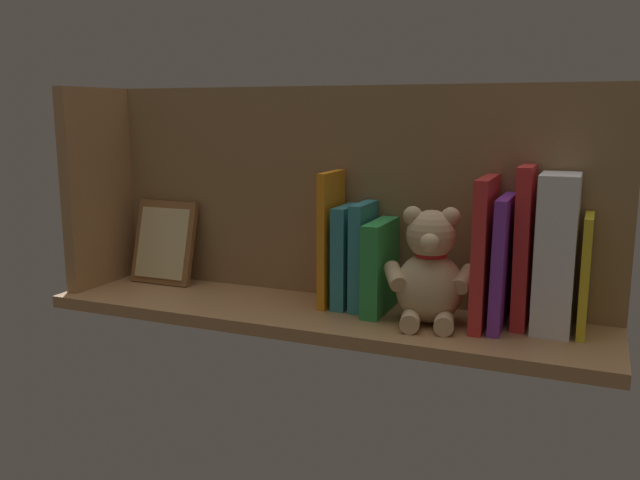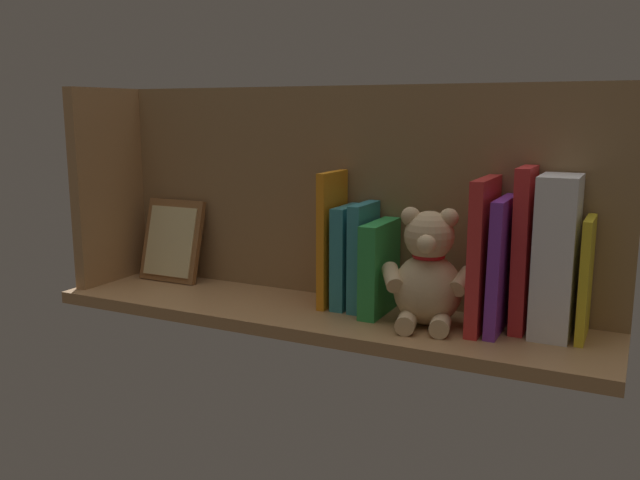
% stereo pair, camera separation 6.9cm
% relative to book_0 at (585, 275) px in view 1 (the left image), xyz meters
% --- Properties ---
extents(ground_plane, '(1.00, 0.24, 0.02)m').
position_rel_book_0_xyz_m(ground_plane, '(0.43, 0.04, -0.11)').
color(ground_plane, '#A87A4C').
extents(shelf_back_panel, '(1.00, 0.02, 0.39)m').
position_rel_book_0_xyz_m(shelf_back_panel, '(0.43, -0.06, 0.10)').
color(shelf_back_panel, '#937048').
rests_on(shelf_back_panel, ground_plane).
extents(shelf_side_divider, '(0.02, 0.18, 0.39)m').
position_rel_book_0_xyz_m(shelf_side_divider, '(0.91, 0.04, 0.10)').
color(shelf_side_divider, '#A87A4C').
rests_on(shelf_side_divider, ground_plane).
extents(book_0, '(0.01, 0.10, 0.19)m').
position_rel_book_0_xyz_m(book_0, '(0.00, 0.00, 0.00)').
color(book_0, yellow).
rests_on(book_0, ground_plane).
extents(dictionary_thick_white, '(0.06, 0.10, 0.25)m').
position_rel_book_0_xyz_m(dictionary_thick_white, '(0.05, 0.00, 0.03)').
color(dictionary_thick_white, white).
rests_on(dictionary_thick_white, ground_plane).
extents(book_1, '(0.03, 0.09, 0.26)m').
position_rel_book_0_xyz_m(book_1, '(0.10, -0.00, 0.04)').
color(book_1, red).
rests_on(book_1, ground_plane).
extents(book_2, '(0.02, 0.13, 0.21)m').
position_rel_book_0_xyz_m(book_2, '(0.12, 0.02, 0.01)').
color(book_2, purple).
rests_on(book_2, ground_plane).
extents(book_3, '(0.02, 0.14, 0.24)m').
position_rel_book_0_xyz_m(book_3, '(0.15, 0.02, 0.03)').
color(book_3, red).
rests_on(book_3, ground_plane).
extents(teddy_bear, '(0.15, 0.14, 0.19)m').
position_rel_book_0_xyz_m(teddy_bear, '(0.24, 0.04, -0.01)').
color(teddy_bear, '#D1B284').
rests_on(teddy_bear, ground_plane).
extents(book_4, '(0.03, 0.12, 0.16)m').
position_rel_book_0_xyz_m(book_4, '(0.33, 0.01, -0.01)').
color(book_4, green).
rests_on(book_4, ground_plane).
extents(book_5, '(0.02, 0.10, 0.19)m').
position_rel_book_0_xyz_m(book_5, '(0.37, 0.00, -0.00)').
color(book_5, teal).
rests_on(book_5, ground_plane).
extents(book_6, '(0.02, 0.10, 0.18)m').
position_rel_book_0_xyz_m(book_6, '(0.40, -0.00, -0.00)').
color(book_6, teal).
rests_on(book_6, ground_plane).
extents(book_7, '(0.01, 0.10, 0.24)m').
position_rel_book_0_xyz_m(book_7, '(0.43, 0.00, 0.03)').
color(book_7, orange).
rests_on(book_7, ground_plane).
extents(picture_frame_leaning, '(0.14, 0.06, 0.17)m').
position_rel_book_0_xyz_m(picture_frame_leaning, '(0.80, -0.02, -0.01)').
color(picture_frame_leaning, brown).
rests_on(picture_frame_leaning, ground_plane).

